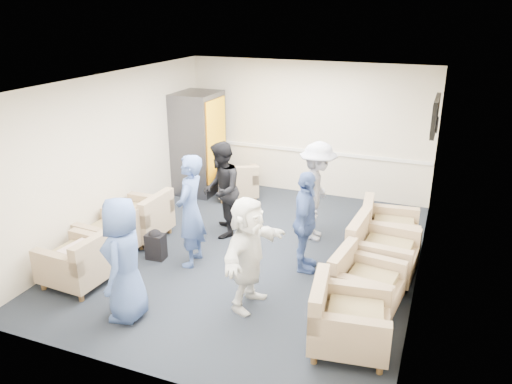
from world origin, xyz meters
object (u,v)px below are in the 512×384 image
at_px(vending_machine, 198,143).
at_px(person_front_right, 248,253).
at_px(person_mid_right, 305,222).
at_px(armchair_right_near, 345,321).
at_px(person_back_left, 221,190).
at_px(person_back_right, 317,192).
at_px(person_mid_left, 190,211).
at_px(armchair_left_mid, 113,236).
at_px(armchair_corner, 238,183).
at_px(armchair_right_midfar, 378,253).
at_px(armchair_right_far, 386,231).
at_px(armchair_left_far, 142,219).
at_px(armchair_right_midnear, 362,285).
at_px(armchair_left_near, 81,263).
at_px(person_front_left, 124,259).

distance_m(vending_machine, person_front_right, 4.46).
bearing_deg(person_mid_right, person_front_right, 150.83).
height_order(armchair_right_near, person_back_left, person_back_left).
relative_size(armchair_right_near, person_back_right, 0.59).
distance_m(person_back_left, person_front_right, 2.21).
height_order(armchair_right_near, person_mid_left, person_mid_left).
bearing_deg(armchair_left_mid, armchair_corner, 169.45).
height_order(armchair_right_near, armchair_right_midfar, armchair_right_midfar).
relative_size(vending_machine, person_back_left, 1.28).
xyz_separation_m(armchair_right_far, vending_machine, (-4.04, 1.42, 0.69)).
bearing_deg(armchair_left_far, armchair_corner, 163.39).
bearing_deg(person_front_right, armchair_right_midfar, -40.02).
xyz_separation_m(vending_machine, person_back_right, (2.88, -1.34, -0.21)).
bearing_deg(armchair_right_midfar, armchair_left_mid, 106.19).
bearing_deg(armchair_right_far, armchair_left_far, 98.76).
bearing_deg(person_mid_left, person_front_right, 51.87).
xyz_separation_m(person_mid_left, person_mid_right, (1.63, 0.44, -0.09)).
relative_size(person_back_right, person_front_right, 1.10).
xyz_separation_m(armchair_right_near, armchair_corner, (-3.02, 3.92, -0.03)).
relative_size(armchair_right_midnear, person_mid_left, 0.53).
height_order(armchair_left_near, armchair_right_far, armchair_right_far).
height_order(armchair_right_far, person_mid_right, person_mid_right).
height_order(armchair_left_near, armchair_corner, armchair_left_near).
bearing_deg(armchair_left_far, armchair_left_mid, -7.42).
xyz_separation_m(vending_machine, person_mid_right, (3.00, -2.44, -0.28)).
bearing_deg(person_front_left, person_mid_left, 160.72).
relative_size(armchair_right_midfar, person_back_right, 0.58).
xyz_separation_m(armchair_left_near, person_back_right, (2.66, 2.66, 0.50)).
bearing_deg(armchair_left_far, person_back_right, 113.09).
height_order(person_front_left, person_back_left, person_back_left).
distance_m(person_mid_right, person_front_right, 1.25).
xyz_separation_m(person_mid_left, person_front_right, (1.23, -0.74, -0.10)).
bearing_deg(vending_machine, person_mid_left, -64.59).
bearing_deg(person_back_left, armchair_left_far, -82.93).
xyz_separation_m(person_mid_left, person_back_right, (1.51, 1.54, -0.03)).
relative_size(person_back_left, person_mid_right, 1.06).
height_order(armchair_left_far, armchair_right_midnear, armchair_left_far).
height_order(armchair_corner, person_front_left, person_front_left).
height_order(armchair_right_midfar, person_back_left, person_back_left).
bearing_deg(person_front_left, vending_machine, -179.61).
bearing_deg(person_front_right, person_mid_right, -12.59).
relative_size(person_front_left, person_mid_left, 0.93).
relative_size(armchair_right_near, armchair_corner, 0.92).
distance_m(armchair_right_midnear, person_mid_right, 1.28).
xyz_separation_m(person_mid_left, person_back_left, (-0.01, 1.09, -0.05)).
bearing_deg(vending_machine, armchair_right_near, -45.61).
xyz_separation_m(armchair_left_far, armchair_right_midnear, (3.79, -0.71, -0.02)).
bearing_deg(person_front_left, armchair_right_midfar, 112.11).
xyz_separation_m(armchair_right_midfar, vending_machine, (-4.05, 2.24, 0.68)).
relative_size(armchair_left_far, armchair_corner, 0.82).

